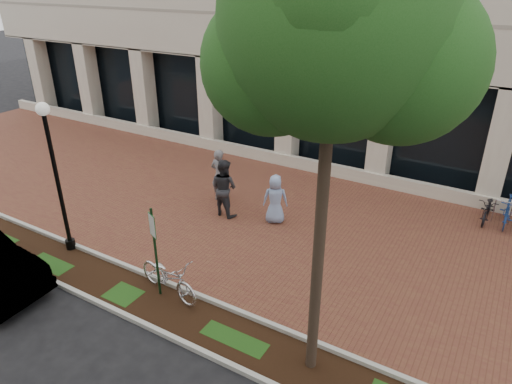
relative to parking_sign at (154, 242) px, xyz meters
The scene contains 12 objects.
ground 5.20m from the parking_sign, 82.64° to the left, with size 120.00×120.00×0.00m, color black.
brick_plaza 5.20m from the parking_sign, 82.64° to the left, with size 40.00×9.00×0.01m, color brown.
planting_strip 1.74m from the parking_sign, 28.29° to the right, with size 40.00×1.50×0.01m, color black.
curb_plaza_side 1.70m from the parking_sign, 32.81° to the left, with size 40.00×0.12×0.12m, color beige.
curb_street_side 1.98m from the parking_sign, 59.85° to the right, with size 40.00×0.12×0.12m, color beige.
parking_sign is the anchor object (origin of this frame).
lamppost 3.88m from the parking_sign, behind, with size 0.36×0.36×4.46m.
street_tree 6.64m from the parking_sign, ahead, with size 4.24×3.53×8.58m.
locked_bicycle 1.08m from the parking_sign, 37.20° to the left, with size 0.71×2.05×1.08m, color silver.
pedestrian_left 5.55m from the parking_sign, 108.09° to the left, with size 0.71×0.47×1.96m, color slate.
pedestrian_mid 4.61m from the parking_sign, 102.62° to the left, with size 0.97×0.76×2.00m, color #2C2D31.
pedestrian_right 4.98m from the parking_sign, 81.41° to the left, with size 0.82×0.53×1.67m, color #91A9D9.
Camera 1 is at (6.29, -11.78, 7.49)m, focal length 32.00 mm.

